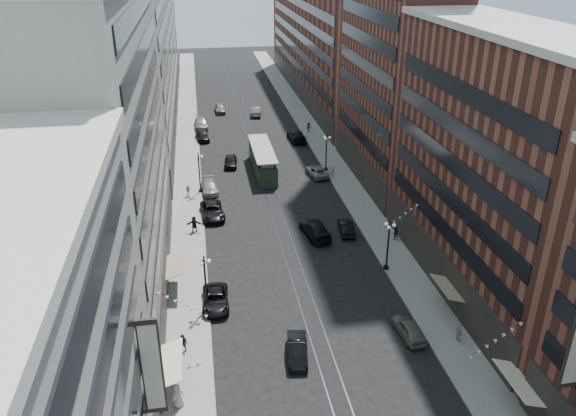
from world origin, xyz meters
TOP-DOWN VIEW (x-y plane):
  - ground at (0.00, 60.00)m, footprint 220.00×220.00m
  - sidewalk_west at (-11.00, 70.00)m, footprint 4.00×180.00m
  - sidewalk_east at (11.00, 70.00)m, footprint 4.00×180.00m
  - rail_west at (-0.70, 70.00)m, footprint 0.12×180.00m
  - rail_east at (0.70, 70.00)m, footprint 0.12×180.00m
  - building_west_mid at (-17.00, 33.00)m, footprint 8.00×36.00m
  - building_west_far at (-17.00, 96.00)m, footprint 8.00×90.00m
  - building_east_mid at (17.00, 28.00)m, footprint 8.00×30.00m
  - building_east_tower at (17.00, 56.00)m, footprint 8.00×26.00m
  - building_east_far at (17.00, 105.00)m, footprint 8.00×72.00m
  - lamppost_sw_far at (-9.20, 28.00)m, footprint 1.03×1.14m
  - lamppost_sw_mid at (-9.20, 55.00)m, footprint 1.03×1.14m
  - lamppost_se_far at (9.20, 32.00)m, footprint 1.03×1.14m
  - lamppost_se_mid at (9.20, 60.00)m, footprint 1.03×1.14m
  - streetcar at (0.00, 61.28)m, footprint 2.91×13.14m
  - car_2 at (-8.40, 28.47)m, footprint 2.49×5.18m
  - car_4 at (7.70, 21.40)m, footprint 2.08×4.55m
  - car_5 at (-2.20, 20.26)m, footprint 2.15×4.63m
  - pedestrian_1 at (-11.63, 16.26)m, footprint 1.08×0.84m
  - pedestrian_2 at (-11.29, 22.28)m, footprint 0.90×0.72m
  - pedestrian_4 at (11.53, 19.95)m, footprint 0.45×0.98m
  - car_7 at (-7.91, 47.33)m, footprint 3.05×5.89m
  - car_8 at (-7.99, 55.05)m, footprint 2.33×5.21m
  - car_9 at (-8.40, 77.32)m, footprint 2.58×5.14m
  - car_10 at (7.19, 40.61)m, footprint 1.96×4.47m
  - car_11 at (7.52, 58.27)m, footprint 2.93×5.34m
  - car_12 at (7.38, 74.43)m, footprint 2.69×6.15m
  - car_13 at (-4.50, 64.21)m, footprint 2.30×4.76m
  - car_14 at (2.35, 90.85)m, footprint 2.51×5.39m
  - pedestrian_5 at (-10.14, 43.52)m, footprint 1.78×0.62m
  - pedestrian_6 at (-10.80, 53.81)m, footprint 1.01×0.64m
  - pedestrian_7 at (12.14, 37.80)m, footprint 0.81×0.54m
  - pedestrian_8 at (9.50, 57.51)m, footprint 0.76×0.58m
  - pedestrian_9 at (10.27, 78.37)m, footprint 1.19×0.84m
  - car_extra_0 at (3.50, 40.41)m, footprint 3.16×6.18m
  - car_extra_1 at (-4.50, 94.10)m, footprint 2.13×4.92m
  - car_extra_2 at (-8.40, 84.35)m, footprint 2.49×5.95m
  - pedestrian_extra_0 at (-12.04, 19.94)m, footprint 1.22×0.89m

SIDE VIEW (x-z plane):
  - ground at x=0.00m, z-range 0.00..0.00m
  - rail_west at x=-0.70m, z-range 0.00..0.02m
  - rail_east at x=0.70m, z-range 0.00..0.02m
  - sidewalk_west at x=-11.00m, z-range 0.00..0.15m
  - sidewalk_east at x=11.00m, z-range 0.00..0.15m
  - car_11 at x=7.52m, z-range 0.00..1.42m
  - car_2 at x=-8.40m, z-range 0.00..1.43m
  - car_10 at x=7.19m, z-range 0.00..1.43m
  - car_5 at x=-2.20m, z-range 0.00..1.47m
  - car_8 at x=-7.99m, z-range 0.00..1.48m
  - car_4 at x=7.70m, z-range 0.00..1.51m
  - car_13 at x=-4.50m, z-range 0.00..1.57m
  - car_7 at x=-7.91m, z-range 0.00..1.59m
  - car_extra_1 at x=-4.50m, z-range 0.00..1.65m
  - car_9 at x=-8.40m, z-range 0.00..1.68m
  - car_14 at x=2.35m, z-range 0.00..1.71m
  - car_extra_0 at x=3.50m, z-range 0.00..1.72m
  - car_extra_2 at x=-8.40m, z-range 0.00..1.72m
  - car_12 at x=7.38m, z-range 0.00..1.76m
  - pedestrian_7 at x=12.14m, z-range 0.15..1.68m
  - pedestrian_6 at x=-10.80m, z-range 0.15..1.75m
  - pedestrian_2 at x=-11.29m, z-range 0.15..1.78m
  - pedestrian_4 at x=11.53m, z-range 0.15..1.82m
  - pedestrian_9 at x=10.27m, z-range 0.15..1.85m
  - pedestrian_extra_0 at x=-12.04m, z-range 0.15..1.89m
  - pedestrian_8 at x=9.50m, z-range 0.15..2.00m
  - pedestrian_5 at x=-10.14m, z-range 0.15..2.04m
  - pedestrian_1 at x=-11.63m, z-range 0.15..2.09m
  - streetcar at x=0.00m, z-range -0.14..3.50m
  - lamppost_sw_far at x=-9.20m, z-range 0.34..5.86m
  - lamppost_sw_mid at x=-9.20m, z-range 0.34..5.86m
  - lamppost_se_far at x=9.20m, z-range 0.34..5.86m
  - lamppost_se_mid at x=9.20m, z-range 0.34..5.86m
  - building_east_mid at x=17.00m, z-range 0.00..24.00m
  - building_east_far at x=17.00m, z-range 0.00..24.00m
  - building_west_far at x=-17.00m, z-range 0.00..26.00m
  - building_west_mid at x=-17.00m, z-range 0.00..28.00m
  - building_east_tower at x=17.00m, z-range 0.00..42.00m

